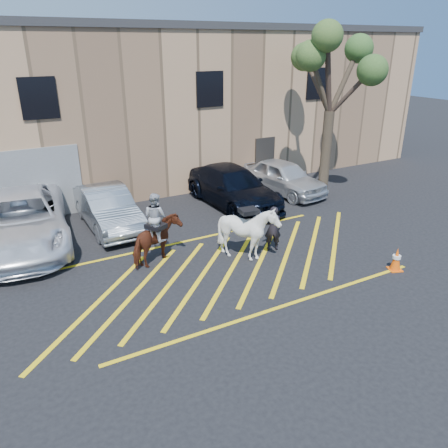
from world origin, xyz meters
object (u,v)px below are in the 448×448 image
mounted_bay (156,235)px  traffic_cone (396,259)px  car_silver_sedan (108,208)px  car_white_suv (284,177)px  handler (273,228)px  car_blue_suv (233,187)px  car_white_pickup (21,220)px  saddled_white (248,232)px  tree (334,63)px

mounted_bay → traffic_cone: 7.40m
car_silver_sedan → car_white_suv: size_ratio=1.03×
car_white_suv → mounted_bay: (-7.64, -3.83, 0.18)m
handler → mounted_bay: 3.84m
car_blue_suv → car_white_suv: (2.87, 0.29, -0.04)m
car_white_pickup → saddled_white: (6.21, -4.63, 0.03)m
car_blue_suv → handler: car_blue_suv is taller
handler → mounted_bay: (-3.72, 0.96, 0.16)m
traffic_cone → tree: bearing=67.8°
mounted_bay → car_blue_suv: bearing=36.6°
car_white_pickup → car_white_suv: bearing=7.9°
mounted_bay → tree: tree is taller
car_white_suv → car_blue_suv: bearing=177.8°
tree → car_silver_sedan: bearing=173.2°
car_blue_suv → car_white_suv: bearing=3.4°
car_silver_sedan → mounted_bay: mounted_bay is taller
traffic_cone → saddled_white: bearing=141.5°
mounted_bay → saddled_white: size_ratio=1.25×
car_silver_sedan → tree: tree is taller
car_white_pickup → tree: tree is taller
tree → mounted_bay: bearing=-164.1°
car_blue_suv → handler: size_ratio=3.57×
tree → car_white_suv: bearing=133.3°
car_white_pickup → car_white_suv: size_ratio=1.45×
handler → saddled_white: saddled_white is taller
car_silver_sedan → mounted_bay: (0.57, -3.65, 0.18)m
car_white_pickup → car_blue_suv: car_white_pickup is taller
car_blue_suv → tree: (4.10, -1.02, 4.89)m
tree → traffic_cone: bearing=-112.2°
car_white_suv → saddled_white: 7.04m
car_silver_sedan → traffic_cone: size_ratio=6.26×
car_blue_suv → tree: tree is taller
handler → car_white_pickup: bearing=-7.6°
saddled_white → handler: bearing=9.7°
car_blue_suv → handler: 4.62m
car_white_suv → mounted_bay: 8.54m
car_white_pickup → traffic_cone: (9.77, -7.47, -0.53)m
car_silver_sedan → mounted_bay: 3.70m
car_silver_sedan → handler: 6.29m
car_silver_sedan → saddled_white: size_ratio=2.48×
car_blue_suv → traffic_cone: bearing=-81.5°
handler → car_silver_sedan: bearing=-23.3°
car_silver_sedan → car_white_suv: car_white_suv is taller
car_silver_sedan → mounted_bay: size_ratio=1.98×
car_white_pickup → traffic_cone: car_white_pickup is taller
handler → tree: tree is taller
car_white_suv → car_white_pickup: bearing=173.8°
car_white_suv → saddled_white: (-4.99, -4.97, 0.17)m
mounted_bay → saddled_white: mounted_bay is taller
mounted_bay → saddled_white: bearing=-23.3°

